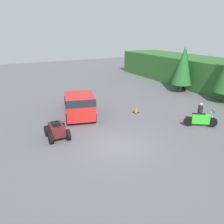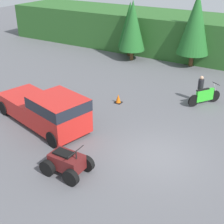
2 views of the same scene
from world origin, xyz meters
name	(u,v)px [view 1 (image 1 of 2)]	position (x,y,z in m)	size (l,w,h in m)	color
ground_plane	(119,146)	(0.00, 0.00, 0.00)	(80.00, 80.00, 0.00)	#5B5B60
tree_left	(185,66)	(-8.34, 12.85, 2.65)	(1.98, 1.98, 4.50)	brown
tree_mid_left	(183,66)	(-7.57, 11.84, 2.83)	(2.12, 2.12, 4.82)	brown
pickup_truck_red	(79,103)	(-5.85, -0.41, 1.00)	(5.97, 3.42, 1.91)	red
dirt_bike	(201,120)	(0.17, 6.39, 0.50)	(1.35, 1.94, 1.19)	black
quad_atv	(57,131)	(-2.66, -2.96, 0.49)	(1.85, 1.27, 1.23)	black
rider_person	(200,113)	(-0.21, 6.64, 0.87)	(0.47, 0.47, 1.61)	brown
traffic_cone	(136,110)	(-4.26, 3.91, 0.25)	(0.42, 0.42, 0.55)	black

